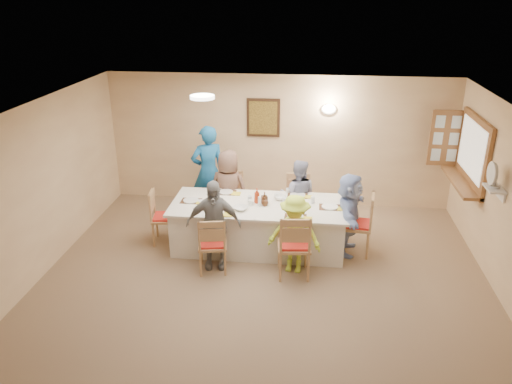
# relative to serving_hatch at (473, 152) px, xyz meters

# --- Properties ---
(ground) EXTENTS (7.00, 7.00, 0.00)m
(ground) POSITION_rel_serving_hatch_xyz_m (-3.21, -2.40, -1.50)
(ground) COLOR brown
(room_walls) EXTENTS (7.00, 7.00, 7.00)m
(room_walls) POSITION_rel_serving_hatch_xyz_m (-3.21, -2.40, 0.01)
(room_walls) COLOR tan
(room_walls) RESTS_ON ground
(wall_picture) EXTENTS (0.62, 0.05, 0.72)m
(wall_picture) POSITION_rel_serving_hatch_xyz_m (-3.51, 1.06, 0.20)
(wall_picture) COLOR black
(wall_picture) RESTS_ON room_walls
(wall_sconce) EXTENTS (0.26, 0.09, 0.18)m
(wall_sconce) POSITION_rel_serving_hatch_xyz_m (-2.31, 1.04, 0.40)
(wall_sconce) COLOR white
(wall_sconce) RESTS_ON room_walls
(ceiling_light) EXTENTS (0.36, 0.36, 0.05)m
(ceiling_light) POSITION_rel_serving_hatch_xyz_m (-4.21, -0.90, 0.97)
(ceiling_light) COLOR white
(ceiling_light) RESTS_ON room_walls
(serving_hatch) EXTENTS (0.06, 1.50, 1.15)m
(serving_hatch) POSITION_rel_serving_hatch_xyz_m (0.00, 0.00, 0.00)
(serving_hatch) COLOR brown
(serving_hatch) RESTS_ON room_walls
(hatch_sill) EXTENTS (0.30, 1.50, 0.05)m
(hatch_sill) POSITION_rel_serving_hatch_xyz_m (-0.12, 0.00, -0.53)
(hatch_sill) COLOR brown
(hatch_sill) RESTS_ON room_walls
(shutter_door) EXTENTS (0.55, 0.04, 1.00)m
(shutter_door) POSITION_rel_serving_hatch_xyz_m (-0.26, 0.76, 0.00)
(shutter_door) COLOR brown
(shutter_door) RESTS_ON room_walls
(fan_shelf) EXTENTS (0.22, 0.36, 0.03)m
(fan_shelf) POSITION_rel_serving_hatch_xyz_m (-0.08, -1.35, -0.10)
(fan_shelf) COLOR white
(fan_shelf) RESTS_ON room_walls
(desk_fan) EXTENTS (0.30, 0.30, 0.28)m
(desk_fan) POSITION_rel_serving_hatch_xyz_m (-0.11, -1.35, 0.05)
(desk_fan) COLOR #A5A5A8
(desk_fan) RESTS_ON fan_shelf
(dining_table) EXTENTS (2.79, 1.18, 0.76)m
(dining_table) POSITION_rel_serving_hatch_xyz_m (-3.39, -0.80, -1.12)
(dining_table) COLOR silver
(dining_table) RESTS_ON ground
(chair_back_left) EXTENTS (0.47, 0.47, 0.95)m
(chair_back_left) POSITION_rel_serving_hatch_xyz_m (-3.99, -0.00, -1.02)
(chair_back_left) COLOR tan
(chair_back_left) RESTS_ON ground
(chair_back_right) EXTENTS (0.48, 0.48, 0.95)m
(chair_back_right) POSITION_rel_serving_hatch_xyz_m (-2.79, -0.00, -1.02)
(chair_back_right) COLOR tan
(chair_back_right) RESTS_ON ground
(chair_front_left) EXTENTS (0.50, 0.50, 0.91)m
(chair_front_left) POSITION_rel_serving_hatch_xyz_m (-3.99, -1.60, -1.05)
(chair_front_left) COLOR tan
(chair_front_left) RESTS_ON ground
(chair_front_right) EXTENTS (0.54, 0.54, 1.02)m
(chair_front_right) POSITION_rel_serving_hatch_xyz_m (-2.79, -1.60, -0.99)
(chair_front_right) COLOR tan
(chair_front_right) RESTS_ON ground
(chair_left_end) EXTENTS (0.50, 0.50, 0.92)m
(chair_left_end) POSITION_rel_serving_hatch_xyz_m (-4.94, -0.80, -1.04)
(chair_left_end) COLOR tan
(chair_left_end) RESTS_ON ground
(chair_right_end) EXTENTS (0.54, 0.54, 1.00)m
(chair_right_end) POSITION_rel_serving_hatch_xyz_m (-1.84, -0.80, -1.00)
(chair_right_end) COLOR tan
(chair_right_end) RESTS_ON ground
(diner_back_left) EXTENTS (0.83, 0.67, 1.41)m
(diner_back_left) POSITION_rel_serving_hatch_xyz_m (-3.99, -0.12, -0.79)
(diner_back_left) COLOR brown
(diner_back_left) RESTS_ON ground
(diner_back_right) EXTENTS (0.67, 0.55, 1.29)m
(diner_back_right) POSITION_rel_serving_hatch_xyz_m (-2.79, -0.12, -0.85)
(diner_back_right) COLOR #8F92B2
(diner_back_right) RESTS_ON ground
(diner_front_left) EXTENTS (0.88, 0.50, 1.39)m
(diner_front_left) POSITION_rel_serving_hatch_xyz_m (-3.99, -1.48, -0.80)
(diner_front_left) COLOR gray
(diner_front_left) RESTS_ON ground
(diner_front_right) EXTENTS (0.93, 0.71, 1.22)m
(diner_front_right) POSITION_rel_serving_hatch_xyz_m (-2.79, -1.48, -0.89)
(diner_front_right) COLOR #CEF040
(diner_front_right) RESTS_ON ground
(diner_right_end) EXTENTS (1.35, 0.76, 1.33)m
(diner_right_end) POSITION_rel_serving_hatch_xyz_m (-1.97, -0.80, -0.83)
(diner_right_end) COLOR #A0B6E8
(diner_right_end) RESTS_ON ground
(caregiver) EXTENTS (0.96, 0.92, 1.71)m
(caregiver) POSITION_rel_serving_hatch_xyz_m (-4.44, 0.35, -0.65)
(caregiver) COLOR #195F9A
(caregiver) RESTS_ON ground
(placemat_fl) EXTENTS (0.32, 0.24, 0.01)m
(placemat_fl) POSITION_rel_serving_hatch_xyz_m (-3.99, -1.22, -0.74)
(placemat_fl) COLOR #472B19
(placemat_fl) RESTS_ON dining_table
(plate_fl) EXTENTS (0.23, 0.23, 0.01)m
(plate_fl) POSITION_rel_serving_hatch_xyz_m (-3.99, -1.22, -0.73)
(plate_fl) COLOR white
(plate_fl) RESTS_ON dining_table
(napkin_fl) EXTENTS (0.14, 0.14, 0.01)m
(napkin_fl) POSITION_rel_serving_hatch_xyz_m (-3.81, -1.27, -0.73)
(napkin_fl) COLOR yellow
(napkin_fl) RESTS_ON dining_table
(placemat_fr) EXTENTS (0.33, 0.25, 0.01)m
(placemat_fr) POSITION_rel_serving_hatch_xyz_m (-2.79, -1.22, -0.74)
(placemat_fr) COLOR #472B19
(placemat_fr) RESTS_ON dining_table
(plate_fr) EXTENTS (0.24, 0.24, 0.02)m
(plate_fr) POSITION_rel_serving_hatch_xyz_m (-2.79, -1.22, -0.73)
(plate_fr) COLOR white
(plate_fr) RESTS_ON dining_table
(napkin_fr) EXTENTS (0.14, 0.14, 0.01)m
(napkin_fr) POSITION_rel_serving_hatch_xyz_m (-2.61, -1.27, -0.73)
(napkin_fr) COLOR yellow
(napkin_fr) RESTS_ON dining_table
(placemat_bl) EXTENTS (0.33, 0.24, 0.01)m
(placemat_bl) POSITION_rel_serving_hatch_xyz_m (-3.99, -0.38, -0.74)
(placemat_bl) COLOR #472B19
(placemat_bl) RESTS_ON dining_table
(plate_bl) EXTENTS (0.24, 0.24, 0.01)m
(plate_bl) POSITION_rel_serving_hatch_xyz_m (-3.99, -0.38, -0.73)
(plate_bl) COLOR white
(plate_bl) RESTS_ON dining_table
(napkin_bl) EXTENTS (0.15, 0.15, 0.01)m
(napkin_bl) POSITION_rel_serving_hatch_xyz_m (-3.81, -0.43, -0.73)
(napkin_bl) COLOR yellow
(napkin_bl) RESTS_ON dining_table
(placemat_br) EXTENTS (0.34, 0.25, 0.01)m
(placemat_br) POSITION_rel_serving_hatch_xyz_m (-2.79, -0.38, -0.74)
(placemat_br) COLOR #472B19
(placemat_br) RESTS_ON dining_table
(plate_br) EXTENTS (0.25, 0.25, 0.02)m
(plate_br) POSITION_rel_serving_hatch_xyz_m (-2.79, -0.38, -0.73)
(plate_br) COLOR white
(plate_br) RESTS_ON dining_table
(napkin_br) EXTENTS (0.13, 0.13, 0.01)m
(napkin_br) POSITION_rel_serving_hatch_xyz_m (-2.61, -0.43, -0.73)
(napkin_br) COLOR yellow
(napkin_br) RESTS_ON dining_table
(placemat_le) EXTENTS (0.32, 0.24, 0.01)m
(placemat_le) POSITION_rel_serving_hatch_xyz_m (-4.49, -0.80, -0.74)
(placemat_le) COLOR #472B19
(placemat_le) RESTS_ON dining_table
(plate_le) EXTENTS (0.25, 0.25, 0.02)m
(plate_le) POSITION_rel_serving_hatch_xyz_m (-4.49, -0.80, -0.73)
(plate_le) COLOR white
(plate_le) RESTS_ON dining_table
(napkin_le) EXTENTS (0.15, 0.15, 0.01)m
(napkin_le) POSITION_rel_serving_hatch_xyz_m (-4.31, -0.85, -0.73)
(napkin_le) COLOR yellow
(napkin_le) RESTS_ON dining_table
(placemat_re) EXTENTS (0.33, 0.25, 0.01)m
(placemat_re) POSITION_rel_serving_hatch_xyz_m (-2.27, -0.80, -0.74)
(placemat_re) COLOR #472B19
(placemat_re) RESTS_ON dining_table
(plate_re) EXTENTS (0.26, 0.26, 0.02)m
(plate_re) POSITION_rel_serving_hatch_xyz_m (-2.27, -0.80, -0.73)
(plate_re) COLOR white
(plate_re) RESTS_ON dining_table
(napkin_re) EXTENTS (0.13, 0.13, 0.01)m
(napkin_re) POSITION_rel_serving_hatch_xyz_m (-2.09, -0.85, -0.73)
(napkin_re) COLOR yellow
(napkin_re) RESTS_ON dining_table
(teacup_a) EXTENTS (0.10, 0.10, 0.08)m
(teacup_a) POSITION_rel_serving_hatch_xyz_m (-4.22, -1.12, -0.70)
(teacup_a) COLOR white
(teacup_a) RESTS_ON dining_table
(teacup_b) EXTENTS (0.12, 0.12, 0.08)m
(teacup_b) POSITION_rel_serving_hatch_xyz_m (-2.95, -0.27, -0.70)
(teacup_b) COLOR white
(teacup_b) RESTS_ON dining_table
(bowl_a) EXTENTS (0.37, 0.37, 0.05)m
(bowl_a) POSITION_rel_serving_hatch_xyz_m (-3.64, -1.05, -0.71)
(bowl_a) COLOR white
(bowl_a) RESTS_ON dining_table
(bowl_b) EXTENTS (0.29, 0.29, 0.06)m
(bowl_b) POSITION_rel_serving_hatch_xyz_m (-3.06, -0.58, -0.71)
(bowl_b) COLOR white
(bowl_b) RESTS_ON dining_table
(condiment_ketchup) EXTENTS (0.16, 0.16, 0.24)m
(condiment_ketchup) POSITION_rel_serving_hatch_xyz_m (-3.42, -0.75, -0.62)
(condiment_ketchup) COLOR #A92C0E
(condiment_ketchup) RESTS_ON dining_table
(condiment_brown) EXTENTS (0.15, 0.15, 0.20)m
(condiment_brown) POSITION_rel_serving_hatch_xyz_m (-3.30, -0.77, -0.64)
(condiment_brown) COLOR #452512
(condiment_brown) RESTS_ON dining_table
(condiment_malt) EXTENTS (0.15, 0.15, 0.14)m
(condiment_malt) POSITION_rel_serving_hatch_xyz_m (-3.28, -0.84, -0.67)
(condiment_malt) COLOR #452512
(condiment_malt) RESTS_ON dining_table
(drinking_glass) EXTENTS (0.07, 0.07, 0.11)m
(drinking_glass) POSITION_rel_serving_hatch_xyz_m (-3.54, -0.75, -0.68)
(drinking_glass) COLOR silver
(drinking_glass) RESTS_ON dining_table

